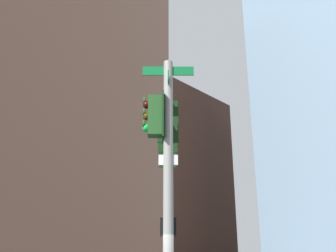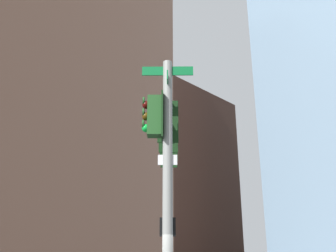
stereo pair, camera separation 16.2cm
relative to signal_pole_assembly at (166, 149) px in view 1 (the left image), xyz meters
name	(u,v)px [view 1 (the left image)]	position (x,y,z in m)	size (l,w,h in m)	color
signal_pole_assembly	(166,149)	(0.00, 0.00, 0.00)	(3.68, 3.44, 6.72)	gray
building_brick_nearside	(16,48)	(8.41, 30.26, 19.11)	(26.33, 21.32, 47.82)	#845B47
building_brick_farside	(170,181)	(42.28, 38.19, 10.33)	(18.29, 14.96, 30.25)	brown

